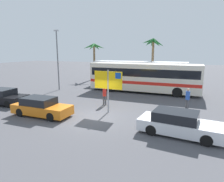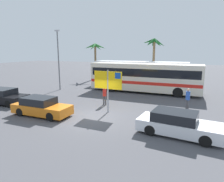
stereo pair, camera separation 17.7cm
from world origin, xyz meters
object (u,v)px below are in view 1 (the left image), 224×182
Objects in this scene: ferry_sign at (109,82)px; pedestrian_near_sign at (188,97)px; car_white at (179,124)px; car_black at (3,97)px; pedestrian_crossing_lot at (105,94)px; bus_front_coach at (144,76)px; car_orange at (41,107)px; bus_rear_coach at (139,72)px.

ferry_sign reaches higher than pedestrian_near_sign.
car_white is 1.10× the size of car_black.
car_black is 8.87m from pedestrian_crossing_lot.
car_black is at bearing -136.34° from bus_front_coach.
car_orange is 0.93× the size of car_white.
car_black is (-14.65, 1.01, -0.00)m from car_white.
ferry_sign is 0.76× the size of car_black.
bus_front_coach is 7.30m from pedestrian_near_sign.
bus_front_coach reaches higher than car_orange.
car_black is (-10.11, -9.64, -1.15)m from bus_front_coach.
car_orange is 9.34m from car_white.
bus_rear_coach is at bearing 111.84° from bus_front_coach.
bus_front_coach reaches higher than car_black.
car_orange is at bearing -172.84° from car_white.
bus_rear_coach is 2.79× the size of car_orange.
bus_front_coach is at bearing 118.77° from car_white.
ferry_sign reaches higher than car_white.
car_orange is 11.03m from pedestrian_near_sign.
ferry_sign is 5.15m from car_orange.
bus_front_coach reaches higher than pedestrian_near_sign.
car_white is (6.09, -14.51, -1.15)m from bus_rear_coach.
pedestrian_near_sign is at bearing 29.24° from car_orange.
car_black is at bearing -74.85° from pedestrian_crossing_lot.
car_white is 5.22m from pedestrian_near_sign.
ferry_sign is (0.92, -12.24, 0.54)m from bus_rear_coach.
pedestrian_crossing_lot is (8.33, 3.03, 0.32)m from car_black.
bus_front_coach is 1.00× the size of bus_rear_coach.
bus_front_coach is 14.02m from car_black.
ferry_sign is at bearing 2.64° from car_black.
bus_front_coach is at bearing 84.92° from pedestrian_near_sign.
car_orange is at bearing -102.42° from bus_rear_coach.
car_white is at bearing -22.29° from ferry_sign.
pedestrian_crossing_lot is at bearing -91.28° from bus_rear_coach.
ferry_sign reaches higher than car_black.
ferry_sign is 5.90m from car_white.
car_black is 2.57× the size of pedestrian_crossing_lot.
bus_front_coach is 6.90m from pedestrian_crossing_lot.
car_orange and car_white have the same top height.
pedestrian_crossing_lot is at bearing -105.06° from bus_front_coach.
bus_front_coach is at bearing 160.09° from pedestrian_crossing_lot.
bus_rear_coach is (-1.55, 3.86, 0.00)m from bus_front_coach.
ferry_sign is 1.97× the size of pedestrian_crossing_lot.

